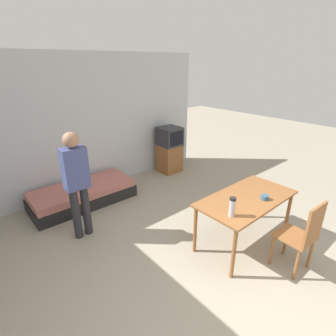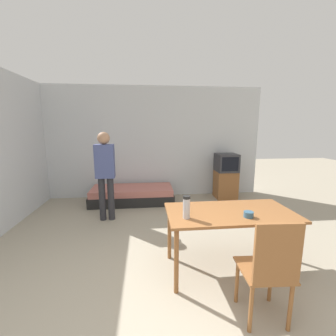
{
  "view_description": "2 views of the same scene",
  "coord_description": "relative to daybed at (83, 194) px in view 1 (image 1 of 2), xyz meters",
  "views": [
    {
      "loc": [
        -1.99,
        -0.87,
        2.52
      ],
      "look_at": [
        0.49,
        2.01,
        0.97
      ],
      "focal_mm": 28.0,
      "sensor_mm": 36.0,
      "label": 1
    },
    {
      "loc": [
        -0.05,
        -1.56,
        1.74
      ],
      "look_at": [
        0.35,
        2.15,
        1.05
      ],
      "focal_mm": 24.0,
      "sensor_mm": 36.0,
      "label": 2
    }
  ],
  "objects": [
    {
      "name": "dining_table",
      "position": [
        1.29,
        -2.66,
        0.5
      ],
      "size": [
        1.49,
        0.76,
        0.76
      ],
      "color": "brown",
      "rests_on": "ground_plane"
    },
    {
      "name": "wooden_chair",
      "position": [
        1.34,
        -3.45,
        0.38
      ],
      "size": [
        0.44,
        0.44,
        1.0
      ],
      "color": "brown",
      "rests_on": "ground_plane"
    },
    {
      "name": "daybed",
      "position": [
        0.0,
        0.0,
        0.0
      ],
      "size": [
        1.89,
        0.82,
        0.36
      ],
      "color": "black",
      "rests_on": "ground_plane"
    },
    {
      "name": "tv",
      "position": [
        2.27,
        0.12,
        0.38
      ],
      "size": [
        0.5,
        0.49,
        1.09
      ],
      "color": "brown",
      "rests_on": "ground_plane"
    },
    {
      "name": "person_standing",
      "position": [
        -0.42,
        -0.95,
        0.78
      ],
      "size": [
        0.34,
        0.22,
        1.65
      ],
      "color": "#28282D",
      "rests_on": "ground_plane"
    },
    {
      "name": "wall_back",
      "position": [
        0.34,
        0.52,
        1.17
      ],
      "size": [
        5.73,
        0.06,
        2.7
      ],
      "color": "silver",
      "rests_on": "ground_plane"
    },
    {
      "name": "thermos_flask",
      "position": [
        0.74,
        -2.8,
        0.72
      ],
      "size": [
        0.08,
        0.08,
        0.25
      ],
      "color": "#B7B7BC",
      "rests_on": "dining_table"
    },
    {
      "name": "ground_plane",
      "position": [
        0.34,
        -3.51,
        -0.18
      ],
      "size": [
        20.0,
        20.0,
        0.0
      ],
      "primitive_type": "plane",
      "color": "#9E937F"
    },
    {
      "name": "mate_bowl",
      "position": [
        1.42,
        -2.85,
        0.61
      ],
      "size": [
        0.11,
        0.11,
        0.06
      ],
      "color": "#335670",
      "rests_on": "dining_table"
    }
  ]
}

